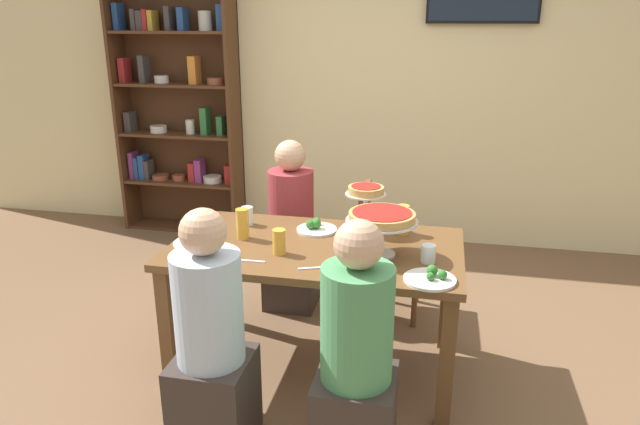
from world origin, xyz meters
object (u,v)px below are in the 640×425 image
object	(u,v)px
bookshelf	(178,108)
water_glass_clear_far	(428,254)
deep_dish_pizza_stand	(382,219)
salad_plate_near_diner	(316,227)
diner_near_right	(356,368)
beer_glass_amber_short	(279,242)
cutlery_fork_near	(316,268)
salad_plate_spare	(431,278)
salad_plate_far_diner	(197,242)
beer_glass_amber_spare	(242,224)
beer_glass_amber_tall	(403,220)
dining_table	(316,262)
personal_pizza_stand	(366,196)
diner_far_left	(291,237)
chair_far_right	(381,243)
water_glass_clear_near	(247,216)
cutlery_knife_near	(248,261)

from	to	relation	value
bookshelf	water_glass_clear_far	size ratio (longest dim) A/B	24.55
deep_dish_pizza_stand	salad_plate_near_diner	world-z (taller)	deep_dish_pizza_stand
diner_near_right	water_glass_clear_far	size ratio (longest dim) A/B	12.76
beer_glass_amber_short	cutlery_fork_near	world-z (taller)	beer_glass_amber_short
beer_glass_amber_short	water_glass_clear_far	world-z (taller)	beer_glass_amber_short
diner_near_right	salad_plate_spare	xyz separation A→B (m)	(0.28, 0.39, 0.26)
deep_dish_pizza_stand	water_glass_clear_far	bearing A→B (deg)	-9.28
deep_dish_pizza_stand	salad_plate_spare	xyz separation A→B (m)	(0.26, -0.25, -0.18)
salad_plate_far_diner	beer_glass_amber_spare	bearing A→B (deg)	31.81
beer_glass_amber_tall	cutlery_fork_near	distance (m)	0.68
dining_table	diner_near_right	world-z (taller)	diner_near_right
bookshelf	deep_dish_pizza_stand	bearing A→B (deg)	-45.30
personal_pizza_stand	beer_glass_amber_tall	size ratio (longest dim) A/B	1.59
dining_table	beer_glass_amber_short	xyz separation A→B (m)	(-0.16, -0.15, 0.16)
diner_near_right	diner_far_left	distance (m)	1.56
chair_far_right	deep_dish_pizza_stand	size ratio (longest dim) A/B	2.40
beer_glass_amber_tall	water_glass_clear_far	xyz separation A→B (m)	(0.16, -0.38, -0.04)
salad_plate_spare	beer_glass_amber_short	world-z (taller)	beer_glass_amber_short
beer_glass_amber_short	beer_glass_amber_spare	distance (m)	0.30
personal_pizza_stand	salad_plate_spare	size ratio (longest dim) A/B	1.09
beer_glass_amber_spare	cutlery_fork_near	xyz separation A→B (m)	(0.48, -0.31, -0.08)
water_glass_clear_near	chair_far_right	bearing A→B (deg)	34.71
bookshelf	dining_table	bearing A→B (deg)	-49.71
diner_near_right	personal_pizza_stand	world-z (taller)	diner_near_right
chair_far_right	salad_plate_far_diner	world-z (taller)	chair_far_right
bookshelf	salad_plate_far_diner	bearing A→B (deg)	-63.06
water_glass_clear_near	cutlery_knife_near	bearing A→B (deg)	-71.08
diner_near_right	cutlery_fork_near	world-z (taller)	diner_near_right
diner_near_right	salad_plate_near_diner	bearing A→B (deg)	22.00
diner_near_right	salad_plate_near_diner	world-z (taller)	diner_near_right
bookshelf	diner_far_left	bearing A→B (deg)	-43.34
salad_plate_near_diner	salad_plate_spare	size ratio (longest dim) A/B	0.95
diner_far_left	salad_plate_near_diner	xyz separation A→B (m)	(0.28, -0.49, 0.27)
beer_glass_amber_spare	cutlery_knife_near	xyz separation A→B (m)	(0.13, -0.29, -0.08)
salad_plate_far_diner	diner_near_right	bearing A→B (deg)	-31.90
salad_plate_near_diner	salad_plate_spare	xyz separation A→B (m)	(0.66, -0.53, -0.00)
chair_far_right	personal_pizza_stand	xyz separation A→B (m)	(-0.05, -0.46, 0.46)
beer_glass_amber_short	water_glass_clear_near	bearing A→B (deg)	128.21
bookshelf	chair_far_right	size ratio (longest dim) A/B	2.54
diner_far_left	water_glass_clear_far	bearing A→B (deg)	48.30
salad_plate_near_diner	beer_glass_amber_short	xyz separation A→B (m)	(-0.11, -0.37, 0.05)
beer_glass_amber_short	cutlery_knife_near	size ratio (longest dim) A/B	0.73
salad_plate_near_diner	salad_plate_far_diner	distance (m)	0.67
diner_near_right	beer_glass_amber_tall	distance (m)	1.04
diner_far_left	water_glass_clear_near	distance (m)	0.58
salad_plate_far_diner	dining_table	bearing A→B (deg)	10.58
salad_plate_near_diner	beer_glass_amber_tall	xyz separation A→B (m)	(0.48, 0.05, 0.06)
beer_glass_amber_tall	beer_glass_amber_spare	bearing A→B (deg)	-163.07
deep_dish_pizza_stand	water_glass_clear_near	world-z (taller)	deep_dish_pizza_stand
personal_pizza_stand	salad_plate_spare	distance (m)	0.73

